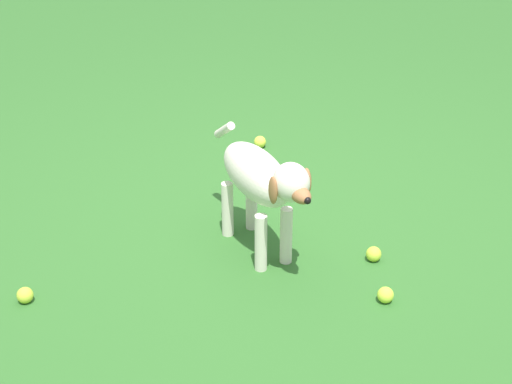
{
  "coord_description": "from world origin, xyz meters",
  "views": [
    {
      "loc": [
        2.95,
        1.07,
        1.94
      ],
      "look_at": [
        0.16,
        -0.05,
        0.28
      ],
      "focal_mm": 56.65,
      "sensor_mm": 36.0,
      "label": 1
    }
  ],
  "objects_px": {
    "dog": "(261,180)",
    "tennis_ball_1": "(25,295)",
    "tennis_ball_0": "(374,254)",
    "tennis_ball_2": "(260,142)",
    "tennis_ball_3": "(385,295)"
  },
  "relations": [
    {
      "from": "dog",
      "to": "tennis_ball_1",
      "type": "relative_size",
      "value": 9.72
    },
    {
      "from": "tennis_ball_0",
      "to": "tennis_ball_2",
      "type": "xyz_separation_m",
      "value": [
        -0.86,
        -0.86,
        0.0
      ]
    },
    {
      "from": "dog",
      "to": "tennis_ball_1",
      "type": "distance_m",
      "value": 1.06
    },
    {
      "from": "dog",
      "to": "tennis_ball_0",
      "type": "bearing_deg",
      "value": 54.71
    },
    {
      "from": "tennis_ball_2",
      "to": "tennis_ball_3",
      "type": "height_order",
      "value": "same"
    },
    {
      "from": "dog",
      "to": "tennis_ball_1",
      "type": "xyz_separation_m",
      "value": [
        0.68,
        -0.74,
        -0.33
      ]
    },
    {
      "from": "tennis_ball_0",
      "to": "tennis_ball_1",
      "type": "xyz_separation_m",
      "value": [
        0.8,
        -1.21,
        0.0
      ]
    },
    {
      "from": "dog",
      "to": "tennis_ball_0",
      "type": "relative_size",
      "value": 9.72
    },
    {
      "from": "tennis_ball_0",
      "to": "tennis_ball_2",
      "type": "relative_size",
      "value": 1.0
    },
    {
      "from": "tennis_ball_1",
      "to": "tennis_ball_3",
      "type": "height_order",
      "value": "same"
    },
    {
      "from": "tennis_ball_0",
      "to": "tennis_ball_1",
      "type": "height_order",
      "value": "same"
    },
    {
      "from": "tennis_ball_0",
      "to": "tennis_ball_1",
      "type": "relative_size",
      "value": 1.0
    },
    {
      "from": "tennis_ball_1",
      "to": "dog",
      "type": "bearing_deg",
      "value": 132.8
    },
    {
      "from": "dog",
      "to": "tennis_ball_3",
      "type": "distance_m",
      "value": 0.69
    },
    {
      "from": "tennis_ball_3",
      "to": "dog",
      "type": "bearing_deg",
      "value": -104.08
    }
  ]
}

